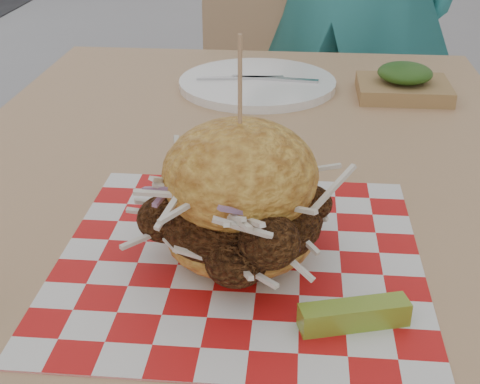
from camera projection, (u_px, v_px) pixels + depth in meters
The scene contains 7 objects.
patio_table at pixel (238, 233), 0.87m from camera, with size 0.80×1.20×0.75m.
patio_chair at pixel (280, 80), 1.84m from camera, with size 0.50×0.51×0.95m.
paper_liner at pixel (240, 258), 0.67m from camera, with size 0.36×0.36×0.00m, color red.
sandwich at pixel (240, 202), 0.64m from camera, with size 0.20×0.20×0.22m.
pickle_spear at pixel (354, 315), 0.57m from camera, with size 0.10×0.02×0.02m, color olive.
place_setting at pixel (257, 83), 1.15m from camera, with size 0.27×0.27×0.02m.
kraft_tray at pixel (404, 83), 1.10m from camera, with size 0.15×0.12×0.06m.
Camera 1 is at (-0.26, -1.07, 1.12)m, focal length 50.00 mm.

